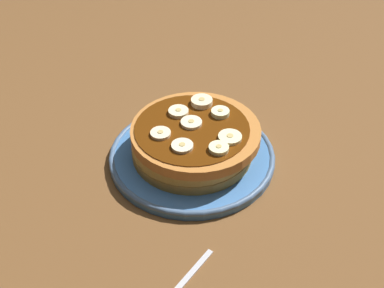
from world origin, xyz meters
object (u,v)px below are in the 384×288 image
Objects in this scene: banana_slice_1 at (220,113)px; banana_slice_5 at (178,112)px; pancake_stack at (193,139)px; banana_slice_6 at (161,134)px; banana_slice_3 at (230,137)px; banana_slice_7 at (202,102)px; banana_slice_0 at (189,123)px; plate at (192,155)px; banana_slice_4 at (182,146)px; banana_slice_2 at (219,149)px.

banana_slice_5 is at bearing 80.38° from banana_slice_1.
pancake_stack is 4.77cm from banana_slice_5.
banana_slice_1 is 0.94× the size of banana_slice_6.
banana_slice_5 is (1.06, 6.24, -0.07)cm from banana_slice_1.
banana_slice_7 reaches higher than banana_slice_3.
banana_slice_6 is 9.78cm from banana_slice_7.
banana_slice_1 reaches higher than banana_slice_0.
banana_slice_0 is 4.82cm from banana_slice_6.
plate is 6.90cm from banana_slice_5.
banana_slice_7 is (6.94, -6.89, 0.20)cm from banana_slice_6.
pancake_stack is 5.71× the size of banana_slice_3.
banana_slice_5 is at bearing -1.82° from banana_slice_4.
plate is at bearing 57.78° from banana_slice_3.
pancake_stack is 5.67cm from banana_slice_6.
banana_slice_0 is 5.54cm from banana_slice_7.
banana_slice_0 is at bearing -155.16° from banana_slice_5.
banana_slice_5 is 4.36cm from banana_slice_7.
banana_slice_4 is (-1.14, 6.91, 0.00)cm from banana_slice_3.
banana_slice_2 is 11.33cm from banana_slice_7.
banana_slice_7 reaches higher than banana_slice_5.
banana_slice_6 is (3.17, 2.79, -0.01)cm from banana_slice_4.
banana_slice_0 is 3.19cm from banana_slice_5.
banana_slice_5 is (2.89, 1.34, 0.06)cm from banana_slice_0.
banana_slice_7 reaches higher than plate.
banana_slice_5 is at bearing 26.67° from banana_slice_2.
banana_slice_1 is at bearing -67.58° from banana_slice_6.
banana_slice_6 is (-3.83, 9.29, -0.14)cm from banana_slice_1.
banana_slice_1 is at bearing -42.85° from banana_slice_4.
pancake_stack is 2.68cm from banana_slice_0.
banana_slice_7 is (11.30, 0.81, 0.11)cm from banana_slice_2.
plate is 7.77cm from banana_slice_1.
banana_slice_1 is 1.00× the size of banana_slice_2.
banana_slice_6 is (2.03, 9.70, -0.01)cm from banana_slice_3.
banana_slice_3 is 1.14× the size of banana_slice_6.
banana_slice_1 is 0.82× the size of banana_slice_7.
banana_slice_1 is 0.82× the size of banana_slice_3.
banana_slice_0 is at bearing 27.48° from banana_slice_2.
pancake_stack is 6.93× the size of banana_slice_1.
banana_slice_1 reaches higher than banana_slice_3.
banana_slice_2 reaches higher than banana_slice_3.
banana_slice_6 is at bearing 60.44° from banana_slice_2.
banana_slice_1 is 0.91× the size of banana_slice_5.
banana_slice_4 is 1.00× the size of banana_slice_5.
banana_slice_4 is at bearing 137.15° from banana_slice_1.
banana_slice_7 is (3.11, 2.40, 0.06)cm from banana_slice_1.
banana_slice_0 is at bearing -17.14° from banana_slice_4.
banana_slice_4 is 8.07cm from banana_slice_5.
banana_slice_0 is (0.65, 0.50, 2.56)cm from pancake_stack.
banana_slice_5 is 5.76cm from banana_slice_6.
banana_slice_1 is 6.33cm from banana_slice_5.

